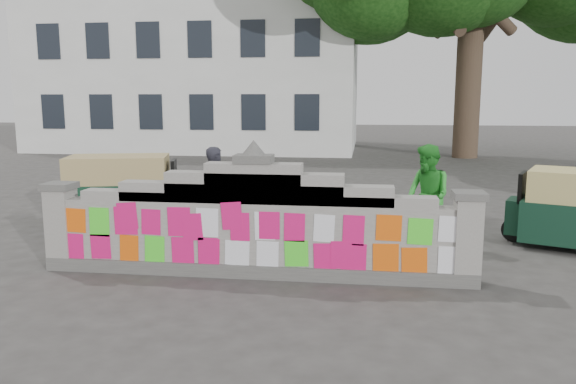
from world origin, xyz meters
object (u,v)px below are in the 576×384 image
pedestrian (427,196)px  cyclist_rider (217,204)px  rickshaw_left (122,188)px  cyclist_bike (217,222)px

pedestrian → cyclist_rider: bearing=-110.6°
rickshaw_left → cyclist_rider: bearing=-47.9°
cyclist_rider → cyclist_bike: bearing=-0.0°
cyclist_bike → rickshaw_left: size_ratio=0.65×
cyclist_rider → pedestrian: pedestrian is taller
pedestrian → cyclist_bike: bearing=-110.6°
cyclist_bike → cyclist_rider: (0.00, 0.00, 0.31)m
pedestrian → rickshaw_left: bearing=-129.2°
cyclist_bike → rickshaw_left: 2.99m
pedestrian → rickshaw_left: (-6.14, 1.10, -0.17)m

